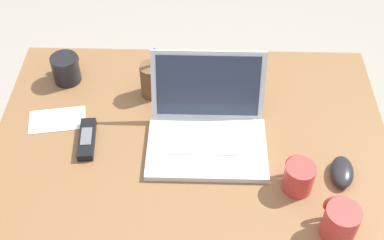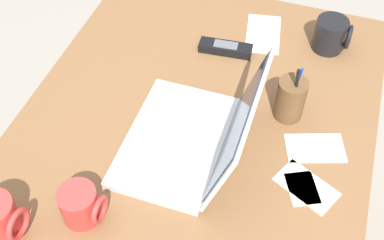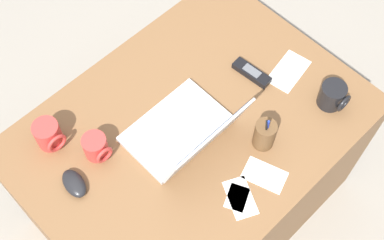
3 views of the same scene
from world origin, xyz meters
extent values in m
cube|color=brown|center=(0.00, 0.00, 0.35)|extent=(1.15, 0.86, 0.70)
cube|color=silver|center=(0.05, -0.02, 0.71)|extent=(0.34, 0.22, 0.02)
cube|color=silver|center=(0.05, 0.00, 0.72)|extent=(0.28, 0.11, 0.00)
cube|color=silver|center=(0.05, -0.09, 0.72)|extent=(0.09, 0.05, 0.00)
cube|color=silver|center=(0.05, 0.12, 0.82)|extent=(0.33, 0.07, 0.21)
cube|color=#283347|center=(0.05, 0.12, 0.82)|extent=(0.30, 0.06, 0.18)
cylinder|color=#C63833|center=(0.29, -0.15, 0.74)|extent=(0.08, 0.08, 0.09)
torus|color=#C63833|center=(0.29, -0.10, 0.75)|extent=(0.06, 0.01, 0.06)
cylinder|color=black|center=(-0.41, 0.27, 0.75)|extent=(0.09, 0.09, 0.09)
torus|color=black|center=(-0.41, 0.32, 0.75)|extent=(0.07, 0.01, 0.07)
torus|color=#C63833|center=(0.37, -0.24, 0.76)|extent=(0.07, 0.01, 0.07)
cube|color=black|center=(-0.30, 0.00, 0.71)|extent=(0.06, 0.15, 0.02)
cube|color=#595B60|center=(-0.30, 0.00, 0.73)|extent=(0.04, 0.07, 0.00)
cylinder|color=brown|center=(-0.13, 0.21, 0.76)|extent=(0.07, 0.07, 0.11)
cylinder|color=#1933B2|center=(-0.13, 0.21, 0.80)|extent=(0.04, 0.02, 0.15)
cylinder|color=black|center=(-0.12, 0.22, 0.79)|extent=(0.02, 0.02, 0.14)
cube|color=white|center=(-0.04, 0.29, 0.70)|extent=(0.12, 0.16, 0.00)
cube|color=white|center=(0.07, 0.29, 0.70)|extent=(0.13, 0.15, 0.00)
cube|color=white|center=(-0.41, 0.08, 0.70)|extent=(0.18, 0.12, 0.00)
cube|color=white|center=(0.08, 0.28, 0.70)|extent=(0.10, 0.09, 0.00)
camera|label=1|loc=(0.03, -0.96, 1.82)|focal=47.64mm
camera|label=2|loc=(0.69, 0.23, 1.62)|focal=45.39mm
camera|label=3|loc=(0.60, 0.61, 2.27)|focal=49.47mm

